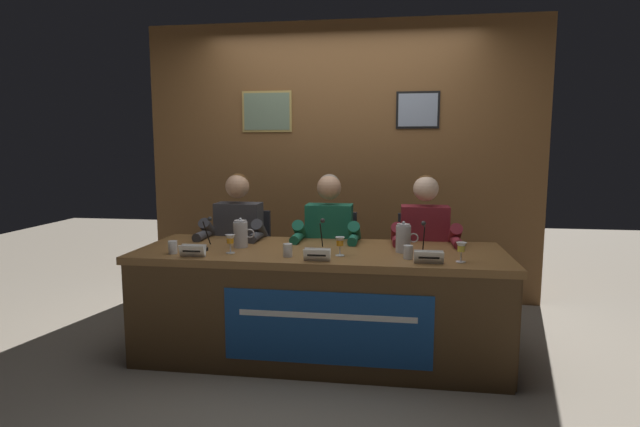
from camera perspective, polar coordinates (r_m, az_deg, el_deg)
ground_plane at (r=3.67m, az=0.00°, el=-15.65°), size 12.00×12.00×0.00m
wall_back_panelled at (r=4.77m, az=2.42°, el=5.83°), size 3.71×0.14×2.60m
conference_table at (r=3.40m, az=-0.23°, el=-8.52°), size 2.51×0.88×0.75m
chair_left at (r=4.27m, az=-8.67°, el=-6.07°), size 0.44×0.44×0.91m
panelist_left at (r=4.02m, az=-9.58°, el=-2.89°), size 0.51×0.48×1.24m
nameplate_left at (r=3.31m, az=-14.36°, el=-4.14°), size 0.17×0.06×0.08m
juice_glass_left at (r=3.36m, az=-10.22°, el=-3.04°), size 0.06×0.06×0.12m
water_cup_left at (r=3.45m, az=-16.47°, el=-3.79°), size 0.06×0.06×0.08m
microphone_left at (r=3.52m, az=-12.92°, el=-2.83°), size 0.06×0.17×0.22m
chair_center at (r=4.12m, az=1.26°, el=-6.49°), size 0.44×0.44×0.91m
panelist_center at (r=3.86m, az=0.91°, el=-3.22°), size 0.51×0.48×1.24m
nameplate_center at (r=3.09m, az=-0.35°, el=-4.74°), size 0.16×0.06×0.08m
juice_glass_center at (r=3.23m, az=2.29°, el=-3.35°), size 0.06×0.06×0.12m
water_cup_center at (r=3.22m, az=-3.71°, el=-4.28°), size 0.06×0.06×0.08m
microphone_center at (r=3.35m, az=0.11°, el=-3.15°), size 0.06×0.17×0.22m
chair_right at (r=4.10m, az=11.62°, el=-6.72°), size 0.44×0.44×0.91m
panelist_right at (r=3.84m, az=11.90°, el=-3.44°), size 0.51×0.48×1.24m
nameplate_right at (r=3.09m, az=12.32°, el=-4.90°), size 0.18×0.06×0.08m
juice_glass_right at (r=3.17m, az=15.83°, el=-3.85°), size 0.06×0.06×0.12m
water_cup_right at (r=3.21m, az=10.05°, el=-4.44°), size 0.06×0.06×0.08m
microphone_right at (r=3.30m, az=11.78°, el=-3.49°), size 0.06×0.17×0.22m
water_pitcher_left_side at (r=3.55m, az=-9.06°, el=-2.32°), size 0.15×0.10×0.21m
water_pitcher_right_side at (r=3.39m, az=9.52°, el=-2.80°), size 0.15×0.10×0.21m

